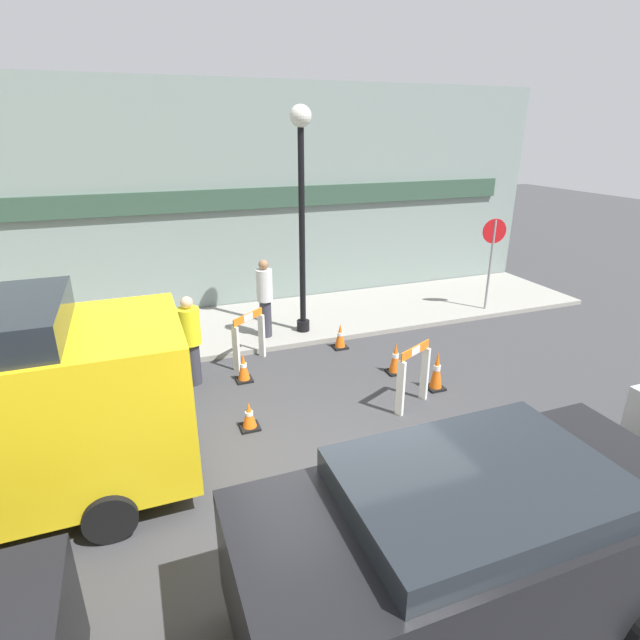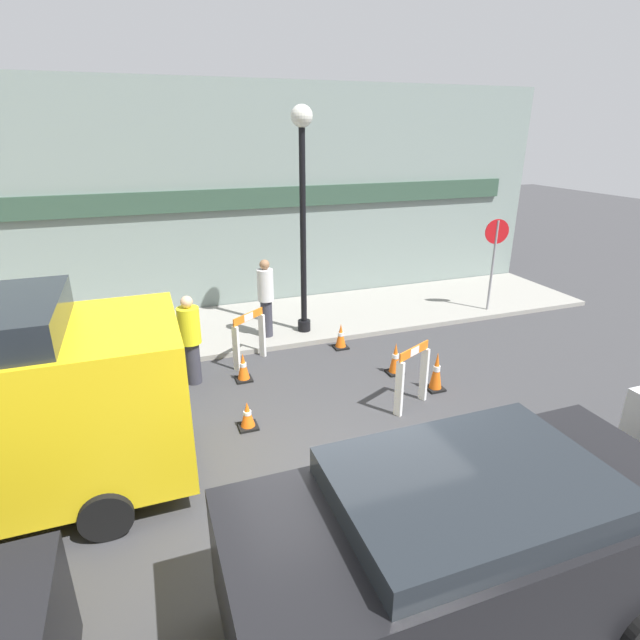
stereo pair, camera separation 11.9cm
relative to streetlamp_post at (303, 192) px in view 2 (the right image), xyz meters
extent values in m
plane|color=#38383A|center=(-1.33, -5.13, -3.18)|extent=(60.00, 60.00, 0.00)
cube|color=gray|center=(-1.33, 0.87, -3.13)|extent=(18.00, 3.01, 0.11)
cube|color=gray|center=(-1.33, 2.46, -0.43)|extent=(18.00, 0.12, 5.50)
cube|color=#2D4738|center=(-1.33, 2.35, -0.38)|extent=(16.20, 0.10, 0.50)
cylinder|color=black|center=(0.00, 0.00, -2.95)|extent=(0.29, 0.29, 0.24)
cylinder|color=black|center=(0.00, 0.00, -0.90)|extent=(0.13, 0.13, 4.35)
sphere|color=silver|center=(0.00, 0.00, 1.46)|extent=(0.44, 0.44, 0.44)
cylinder|color=gray|center=(4.82, -0.24, -1.95)|extent=(0.06, 0.06, 2.26)
cylinder|color=red|center=(4.82, -0.24, -1.09)|extent=(0.59, 0.15, 0.60)
cube|color=white|center=(-1.16, -0.78, -2.72)|extent=(0.13, 0.14, 0.92)
cube|color=white|center=(-1.79, -1.26, -2.72)|extent=(0.13, 0.14, 0.92)
cube|color=orange|center=(-1.47, -1.02, -2.19)|extent=(0.69, 0.53, 0.15)
cube|color=white|center=(-1.47, -1.02, -2.19)|extent=(0.22, 0.18, 0.14)
cube|color=white|center=(0.37, -3.78, -2.70)|extent=(0.11, 0.14, 0.96)
cube|color=white|center=(1.02, -3.46, -2.70)|extent=(0.11, 0.14, 0.96)
cube|color=orange|center=(0.69, -3.62, -2.14)|extent=(0.71, 0.36, 0.15)
cube|color=white|center=(0.69, -3.62, -2.14)|extent=(0.22, 0.13, 0.14)
cube|color=black|center=(0.50, -0.96, -3.16)|extent=(0.30, 0.30, 0.04)
cone|color=orange|center=(0.50, -0.96, -2.89)|extent=(0.23, 0.22, 0.51)
cylinder|color=white|center=(0.50, -0.96, -2.86)|extent=(0.13, 0.13, 0.07)
cube|color=black|center=(-1.76, -1.71, -3.16)|extent=(0.30, 0.30, 0.04)
cone|color=orange|center=(-1.76, -1.71, -2.89)|extent=(0.23, 0.22, 0.51)
cylinder|color=white|center=(-1.76, -1.71, -2.86)|extent=(0.13, 0.13, 0.07)
cube|color=black|center=(1.03, -2.42, -3.16)|extent=(0.30, 0.30, 0.04)
cone|color=orange|center=(1.03, -2.42, -2.85)|extent=(0.22, 0.22, 0.59)
cylinder|color=white|center=(1.03, -2.42, -2.82)|extent=(0.13, 0.13, 0.08)
cube|color=black|center=(-2.02, -3.30, -3.16)|extent=(0.30, 0.30, 0.04)
cone|color=orange|center=(-2.02, -3.30, -2.93)|extent=(0.23, 0.23, 0.42)
cylinder|color=white|center=(-2.02, -3.30, -2.91)|extent=(0.13, 0.13, 0.06)
cube|color=black|center=(1.42, -3.24, -3.16)|extent=(0.30, 0.30, 0.04)
cone|color=orange|center=(1.42, -3.24, -2.80)|extent=(0.22, 0.22, 0.69)
cylinder|color=white|center=(1.42, -3.24, -2.76)|extent=(0.13, 0.13, 0.10)
cylinder|color=#33333D|center=(-2.64, -1.47, -2.78)|extent=(0.35, 0.35, 0.80)
cylinder|color=yellow|center=(-2.64, -1.47, -2.05)|extent=(0.49, 0.49, 0.67)
sphere|color=#DBAD89|center=(-2.64, -1.47, -1.61)|extent=(0.27, 0.27, 0.22)
cylinder|color=#33333D|center=(-0.87, -0.02, -2.66)|extent=(0.32, 0.32, 0.83)
cylinder|color=silver|center=(-0.87, -0.02, -1.90)|extent=(0.44, 0.44, 0.69)
sphere|color=#8E6647|center=(-0.87, -0.02, -1.45)|extent=(0.27, 0.27, 0.21)
cube|color=black|center=(-0.86, -7.20, -2.32)|extent=(4.27, 1.77, 1.13)
cube|color=#1E2328|center=(-0.86, -7.20, -1.76)|extent=(2.35, 1.63, 0.51)
cylinder|color=black|center=(0.47, -6.31, -2.88)|extent=(0.60, 0.18, 0.60)
cylinder|color=black|center=(-2.18, -6.31, -2.88)|extent=(0.60, 0.18, 0.60)
cylinder|color=black|center=(-4.00, -2.89, -2.88)|extent=(0.60, 0.18, 0.60)
cylinder|color=black|center=(-4.00, -4.97, -2.88)|extent=(0.60, 0.18, 0.60)
camera|label=1|loc=(-3.37, -9.97, 1.22)|focal=28.00mm
camera|label=2|loc=(-3.25, -10.02, 1.22)|focal=28.00mm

